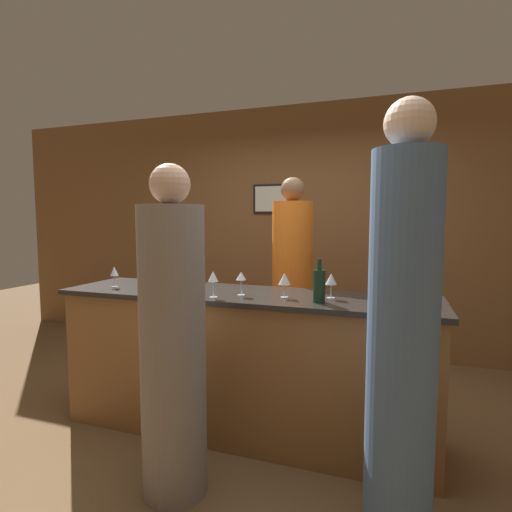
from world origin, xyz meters
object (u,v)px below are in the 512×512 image
object	(u,v)px
bartender	(292,293)
ice_bucket	(170,272)
guest_1	(173,344)
guest_0	(402,347)
wine_bottle_0	(319,285)
wine_bottle_1	(393,282)

from	to	relation	value
bartender	ice_bucket	xyz separation A→B (m)	(-0.84, -0.61, 0.23)
bartender	guest_1	bearing A→B (deg)	79.24
guest_0	ice_bucket	world-z (taller)	guest_0
wine_bottle_0	ice_bucket	world-z (taller)	wine_bottle_0
guest_0	ice_bucket	size ratio (longest dim) A/B	10.69
ice_bucket	bartender	bearing A→B (deg)	36.17
guest_1	guest_0	bearing A→B (deg)	-1.34
guest_1	wine_bottle_0	world-z (taller)	guest_1
guest_0	bartender	bearing A→B (deg)	119.84
wine_bottle_0	ice_bucket	xyz separation A→B (m)	(-1.24, 0.32, -0.01)
guest_0	guest_1	xyz separation A→B (m)	(-1.16, 0.03, -0.12)
wine_bottle_0	wine_bottle_1	xyz separation A→B (m)	(0.42, 0.32, -0.00)
wine_bottle_1	bartender	bearing A→B (deg)	143.65
bartender	guest_1	size ratio (longest dim) A/B	1.04
guest_0	wine_bottle_1	size ratio (longest dim) A/B	7.51
guest_1	ice_bucket	xyz separation A→B (m)	(-0.55, 0.89, 0.26)
wine_bottle_0	guest_1	bearing A→B (deg)	-140.29
guest_1	bartender	bearing A→B (deg)	79.24
guest_1	wine_bottle_1	bearing A→B (deg)	38.68
bartender	guest_0	size ratio (longest dim) A/B	0.93
guest_0	guest_1	distance (m)	1.17
bartender	guest_1	distance (m)	1.53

